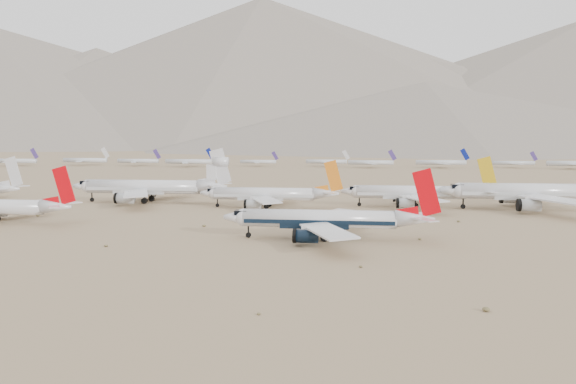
% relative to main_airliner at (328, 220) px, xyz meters
% --- Properties ---
extents(ground, '(7000.00, 7000.00, 0.00)m').
position_rel_main_airliner_xyz_m(ground, '(-3.25, 0.03, -4.62)').
color(ground, '#876B4E').
rests_on(ground, ground).
extents(main_airliner, '(47.59, 46.49, 16.80)m').
position_rel_main_airliner_xyz_m(main_airliner, '(0.00, 0.00, 0.00)').
color(main_airliner, silver).
rests_on(main_airliner, ground).
extents(row2_navy_widebody, '(58.63, 57.33, 20.86)m').
position_rel_main_airliner_xyz_m(row2_navy_widebody, '(64.67, 61.40, 1.21)').
color(row2_navy_widebody, silver).
rests_on(row2_navy_widebody, ground).
extents(row2_gold_tail, '(49.01, 47.93, 17.45)m').
position_rel_main_airliner_xyz_m(row2_gold_tail, '(26.71, 64.34, 0.26)').
color(row2_gold_tail, silver).
rests_on(row2_gold_tail, ground).
extents(row2_orange_tail, '(45.67, 44.68, 16.29)m').
position_rel_main_airliner_xyz_m(row2_orange_tail, '(-22.55, 55.85, -0.05)').
color(row2_orange_tail, silver).
rests_on(row2_orange_tail, ground).
extents(row2_white_trijet, '(56.27, 54.99, 19.94)m').
position_rel_main_airliner_xyz_m(row2_white_trijet, '(-67.38, 65.64, 1.15)').
color(row2_white_trijet, silver).
rests_on(row2_white_trijet, ground).
extents(distant_storage_row, '(586.14, 58.04, 14.22)m').
position_rel_main_airliner_xyz_m(distant_storage_row, '(15.59, 313.90, -0.31)').
color(distant_storage_row, silver).
rests_on(distant_storage_row, ground).
extents(mountain_range, '(7354.00, 3024.00, 470.00)m').
position_rel_main_airliner_xyz_m(mountain_range, '(66.93, 1648.04, 185.70)').
color(mountain_range, slate).
rests_on(mountain_range, ground).
extents(desert_scrub, '(270.84, 121.67, 0.63)m').
position_rel_main_airliner_xyz_m(desert_scrub, '(4.88, -29.00, -4.33)').
color(desert_scrub, brown).
rests_on(desert_scrub, ground).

